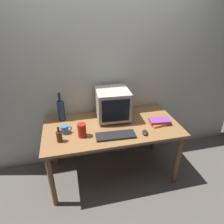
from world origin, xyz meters
name	(u,v)px	position (x,y,z in m)	size (l,w,h in m)	color
ground_plane	(112,172)	(0.00, 0.00, 0.00)	(6.00, 6.00, 0.00)	#56514C
back_wall	(104,70)	(0.00, 0.45, 1.25)	(4.00, 0.08, 2.50)	beige
desk	(112,132)	(0.00, 0.00, 0.64)	(1.56, 0.78, 0.72)	olive
crt_monitor	(113,104)	(0.05, 0.17, 0.92)	(0.40, 0.40, 0.37)	#B2AD9E
keyboard	(116,135)	(-0.01, -0.22, 0.74)	(0.42, 0.15, 0.02)	black
computer_mouse	(145,133)	(0.31, -0.25, 0.74)	(0.06, 0.10, 0.04)	black
bottle_tall	(61,110)	(-0.56, 0.27, 0.86)	(0.08, 0.08, 0.36)	navy
bottle_short	(59,136)	(-0.59, -0.17, 0.79)	(0.06, 0.06, 0.18)	#472314
book_stack	(160,122)	(0.55, -0.09, 0.75)	(0.26, 0.18, 0.06)	orange
mug	(65,129)	(-0.53, -0.03, 0.77)	(0.12, 0.08, 0.09)	#3370B2
metal_canister	(82,130)	(-0.36, -0.13, 0.80)	(0.09, 0.09, 0.15)	#A51E19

